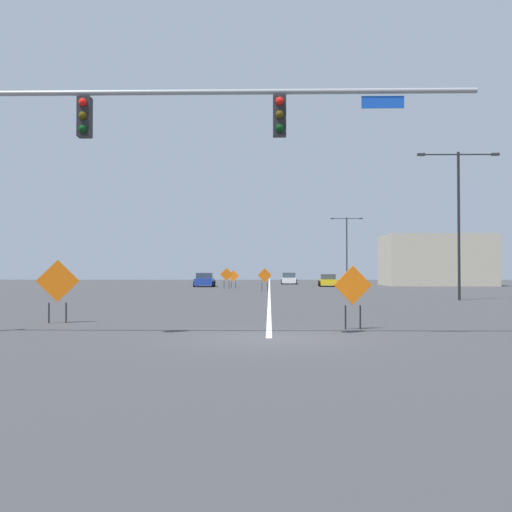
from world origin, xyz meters
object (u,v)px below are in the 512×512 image
Objects in this scene: construction_sign_median_near at (58,283)px; construction_sign_left_lane at (233,277)px; construction_sign_left_shoulder at (353,289)px; construction_sign_right_lane at (227,276)px; street_lamp_mid_right at (459,211)px; car_blue_mid at (205,280)px; construction_sign_median_far at (265,277)px; traffic_signal_assembly at (92,136)px; car_yellow_approaching at (328,281)px; car_white_passing at (289,279)px; street_lamp_near_left at (347,244)px.

construction_sign_left_lane is at bearing 85.25° from construction_sign_median_near.
construction_sign_left_shoulder is 39.70m from construction_sign_right_lane.
street_lamp_mid_right is 35.22m from car_blue_mid.
construction_sign_right_lane is (-3.59, 6.15, 0.03)m from construction_sign_median_far.
construction_sign_left_lane is at bearing 88.71° from traffic_signal_assembly.
car_white_passing is at bearing 108.11° from car_yellow_approaching.
construction_sign_left_lane is 4.50m from construction_sign_right_lane.
traffic_signal_assembly is 1.76× the size of street_lamp_mid_right.
street_lamp_mid_right is 4.51× the size of construction_sign_median_far.
car_blue_mid is (-3.36, 4.41, -0.41)m from construction_sign_left_lane.
car_blue_mid is (-6.57, 15.04, -0.54)m from construction_sign_median_far.
traffic_signal_assembly is 26.04m from street_lamp_mid_right.
car_white_passing is (2.89, 27.99, -0.57)m from construction_sign_median_far.
construction_sign_median_near is (-3.07, -37.14, 0.05)m from construction_sign_right_lane.
construction_sign_left_lane is (-3.21, 10.63, -0.13)m from construction_sign_median_far.
car_yellow_approaching is (10.33, 10.06, -0.62)m from construction_sign_right_lane.
construction_sign_left_shoulder is 0.90× the size of construction_sign_median_near.
street_lamp_mid_right is 24.67m from construction_sign_median_near.
construction_sign_right_lane reaches higher than car_yellow_approaching.
construction_sign_median_near is (-18.21, -16.17, -3.92)m from street_lamp_mid_right.
construction_sign_left_shoulder is (-7.77, -63.87, -4.00)m from street_lamp_near_left.
street_lamp_near_left is at bearing 91.13° from street_lamp_mid_right.
car_yellow_approaching is (9.95, 5.58, -0.46)m from construction_sign_left_lane.
construction_sign_median_far is at bearing 77.86° from construction_sign_median_near.
construction_sign_right_lane is 22.79m from car_white_passing.
traffic_signal_assembly is at bearing -90.91° from construction_sign_right_lane.
street_lamp_near_left is 64.46m from construction_sign_left_shoulder.
street_lamp_near_left is 24.84m from construction_sign_left_lane.
traffic_signal_assembly is at bearing -61.90° from construction_sign_median_near.
construction_sign_right_lane is at bearing 125.84° from street_lamp_mid_right.
construction_sign_right_lane is at bearing 120.28° from construction_sign_median_far.
construction_sign_right_lane is 14.44m from car_yellow_approaching.
construction_sign_left_shoulder is (7.13, 2.49, -4.06)m from traffic_signal_assembly.
construction_sign_left_lane is 0.38× the size of car_blue_mid.
construction_sign_right_lane is at bearing 85.27° from construction_sign_median_near.
construction_sign_median_near is 59.75m from car_white_passing.
construction_sign_left_shoulder is (-8.67, -18.21, -4.03)m from street_lamp_mid_right.
street_lamp_mid_right is at bearing -54.16° from construction_sign_right_lane.
street_lamp_near_left is 15.81m from car_yellow_approaching.
construction_sign_left_shoulder is at bearing -78.88° from car_blue_mid.
traffic_signal_assembly is 6.47m from construction_sign_median_near.
construction_sign_median_near is (-6.66, -30.99, 0.08)m from construction_sign_median_far.
street_lamp_near_left is 1.98× the size of car_white_passing.
street_lamp_near_left is 4.43× the size of construction_sign_right_lane.
car_white_passing is at bearing 80.80° from construction_sign_median_near.
construction_sign_median_far is at bearing 83.18° from traffic_signal_assembly.
car_white_passing is (-3.85, 11.78, 0.01)m from car_yellow_approaching.
traffic_signal_assembly is at bearing -160.75° from construction_sign_left_shoulder.
street_lamp_mid_right is 20.57m from construction_sign_left_shoulder.
construction_sign_left_shoulder is 48.99m from car_blue_mid.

